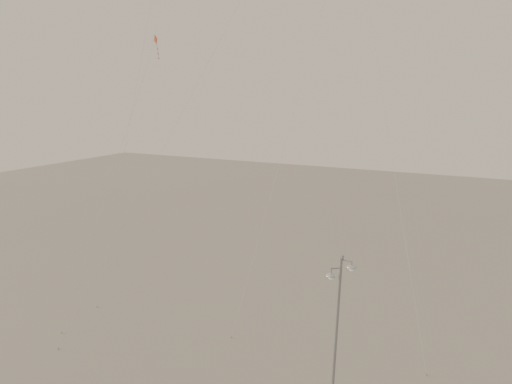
% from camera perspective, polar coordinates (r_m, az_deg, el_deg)
% --- Properties ---
extents(ground, '(160.00, 160.00, 0.00)m').
position_cam_1_polar(ground, '(27.26, -10.04, -24.04)').
color(ground, gray).
rests_on(ground, ground).
extents(street_lamp, '(1.51, 0.84, 8.38)m').
position_cam_1_polar(street_lamp, '(23.35, 11.52, -17.82)').
color(street_lamp, '#96999F').
rests_on(street_lamp, ground).
extents(kite_1, '(10.00, 12.10, 26.34)m').
position_cam_1_polar(kite_1, '(28.69, -6.64, 18.05)').
color(kite_1, '#342F2B').
rests_on(kite_1, ground).
extents(kite_3, '(2.46, 9.86, 21.37)m').
position_cam_1_polar(kite_3, '(32.89, -16.96, 11.54)').
color(kite_3, maroon).
rests_on(kite_3, ground).
extents(kite_4, '(6.22, 2.97, 25.29)m').
position_cam_1_polar(kite_4, '(26.00, 16.66, 18.53)').
color(kite_4, '#342F2B').
rests_on(kite_4, ground).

